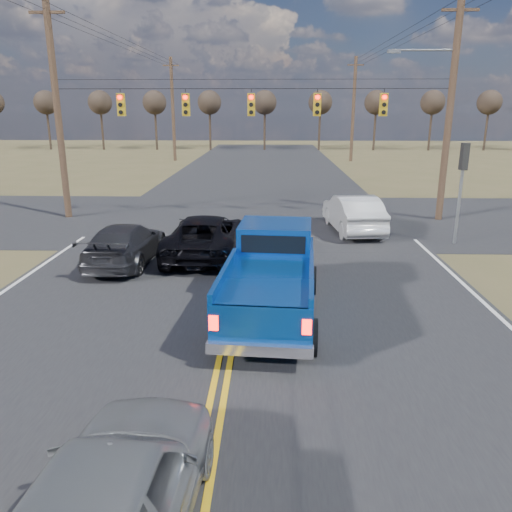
{
  "coord_description": "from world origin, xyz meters",
  "views": [
    {
      "loc": [
        0.96,
        -5.76,
        5.12
      ],
      "look_at": [
        0.58,
        6.48,
        1.5
      ],
      "focal_mm": 35.0,
      "sensor_mm": 36.0,
      "label": 1
    }
  ],
  "objects_px": {
    "black_suv": "(206,236)",
    "white_car_queue": "(353,213)",
    "pickup_truck": "(272,277)",
    "dgrey_car_queue": "(125,244)",
    "silver_suv": "(107,506)"
  },
  "relations": [
    {
      "from": "black_suv",
      "to": "white_car_queue",
      "type": "distance_m",
      "value": 7.09
    },
    {
      "from": "pickup_truck",
      "to": "dgrey_car_queue",
      "type": "height_order",
      "value": "pickup_truck"
    },
    {
      "from": "black_suv",
      "to": "dgrey_car_queue",
      "type": "bearing_deg",
      "value": 20.71
    },
    {
      "from": "white_car_queue",
      "to": "black_suv",
      "type": "bearing_deg",
      "value": 28.41
    },
    {
      "from": "silver_suv",
      "to": "white_car_queue",
      "type": "height_order",
      "value": "white_car_queue"
    },
    {
      "from": "silver_suv",
      "to": "dgrey_car_queue",
      "type": "distance_m",
      "value": 12.19
    },
    {
      "from": "pickup_truck",
      "to": "silver_suv",
      "type": "height_order",
      "value": "pickup_truck"
    },
    {
      "from": "silver_suv",
      "to": "dgrey_car_queue",
      "type": "height_order",
      "value": "silver_suv"
    },
    {
      "from": "silver_suv",
      "to": "white_car_queue",
      "type": "relative_size",
      "value": 0.96
    },
    {
      "from": "white_car_queue",
      "to": "dgrey_car_queue",
      "type": "bearing_deg",
      "value": 24.27
    },
    {
      "from": "silver_suv",
      "to": "black_suv",
      "type": "relative_size",
      "value": 0.86
    },
    {
      "from": "black_suv",
      "to": "dgrey_car_queue",
      "type": "relative_size",
      "value": 1.15
    },
    {
      "from": "pickup_truck",
      "to": "white_car_queue",
      "type": "relative_size",
      "value": 1.2
    },
    {
      "from": "pickup_truck",
      "to": "black_suv",
      "type": "xyz_separation_m",
      "value": [
        -2.36,
        5.37,
        -0.29
      ]
    },
    {
      "from": "pickup_truck",
      "to": "black_suv",
      "type": "relative_size",
      "value": 1.09
    }
  ]
}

